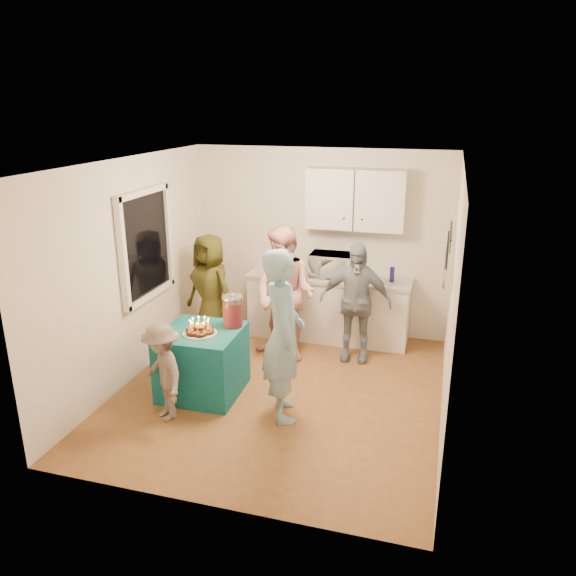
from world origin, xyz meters
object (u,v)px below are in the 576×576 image
(woman_back_center, at_px, (285,294))
(child_near_left, at_px, (163,372))
(party_table, at_px, (203,362))
(punch_jar, at_px, (233,312))
(microwave, at_px, (331,265))
(counter, at_px, (328,309))
(woman_back_left, at_px, (210,290))
(man_birthday, at_px, (283,335))
(woman_back_right, at_px, (355,302))

(woman_back_center, bearing_deg, child_near_left, -100.76)
(woman_back_center, xyz_separation_m, child_near_left, (-0.80, -1.76, -0.34))
(party_table, distance_m, punch_jar, 0.67)
(microwave, relative_size, woman_back_center, 0.33)
(party_table, bearing_deg, child_near_left, -104.46)
(counter, bearing_deg, woman_back_left, -158.43)
(man_birthday, distance_m, woman_back_center, 1.40)
(woman_back_left, bearing_deg, punch_jar, -31.87)
(microwave, distance_m, woman_back_center, 0.93)
(man_birthday, bearing_deg, child_near_left, 86.99)
(counter, xyz_separation_m, woman_back_left, (-1.51, -0.60, 0.33))
(microwave, relative_size, party_table, 0.67)
(punch_jar, bearing_deg, man_birthday, -31.33)
(punch_jar, xyz_separation_m, woman_back_right, (1.20, 1.13, -0.15))
(man_birthday, bearing_deg, party_table, 56.29)
(man_birthday, xyz_separation_m, woman_back_center, (-0.38, 1.35, -0.04))
(microwave, distance_m, man_birthday, 2.16)
(child_near_left, bearing_deg, woman_back_left, 139.30)
(counter, xyz_separation_m, woman_back_center, (-0.40, -0.80, 0.44))
(punch_jar, height_order, woman_back_left, woman_back_left)
(punch_jar, bearing_deg, woman_back_right, 43.21)
(microwave, distance_m, punch_jar, 1.88)
(punch_jar, relative_size, woman_back_left, 0.22)
(woman_back_center, xyz_separation_m, woman_back_right, (0.86, 0.22, -0.09))
(counter, height_order, microwave, microwave)
(child_near_left, bearing_deg, counter, 105.22)
(microwave, height_order, party_table, microwave)
(party_table, relative_size, woman_back_right, 0.55)
(woman_back_left, distance_m, child_near_left, 2.00)
(party_table, bearing_deg, woman_back_right, 42.22)
(counter, relative_size, microwave, 3.84)
(party_table, relative_size, man_birthday, 0.47)
(punch_jar, distance_m, child_near_left, 1.04)
(microwave, bearing_deg, woman_back_right, -53.67)
(microwave, bearing_deg, man_birthday, -91.60)
(microwave, height_order, woman_back_right, woman_back_right)
(counter, height_order, woman_back_right, woman_back_right)
(woman_back_center, bearing_deg, man_birthday, -60.59)
(counter, relative_size, child_near_left, 2.07)
(woman_back_center, bearing_deg, microwave, 75.78)
(party_table, bearing_deg, counter, 61.86)
(woman_back_left, xyz_separation_m, woman_back_right, (1.97, 0.01, 0.01))
(woman_back_right, distance_m, child_near_left, 2.59)
(counter, relative_size, party_table, 2.59)
(man_birthday, bearing_deg, woman_back_center, -6.35)
(party_table, bearing_deg, punch_jar, 37.86)
(punch_jar, height_order, woman_back_center, woman_back_center)
(woman_back_left, xyz_separation_m, woman_back_center, (1.11, -0.21, 0.11))
(party_table, distance_m, woman_back_center, 1.39)
(woman_back_left, bearing_deg, child_near_left, -57.31)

